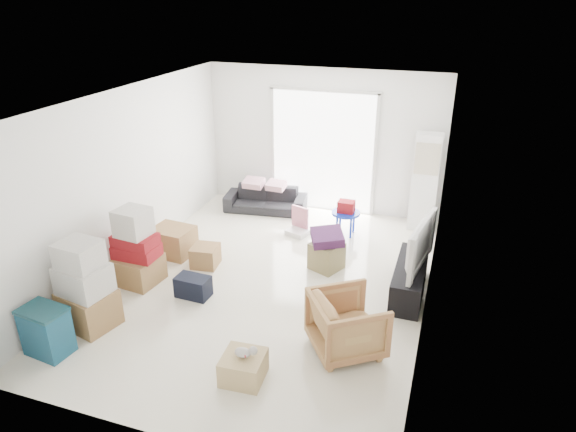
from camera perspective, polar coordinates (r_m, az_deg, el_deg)
The scene contains 21 objects.
room_shell at distance 7.05m, azimuth -2.42°, elevation 2.04°, with size 4.98×6.48×3.18m.
sliding_door at distance 9.77m, azimuth 3.86°, elevation 7.67°, with size 2.10×0.04×2.33m.
ac_tower at distance 9.29m, azimuth 14.97°, elevation 3.62°, with size 0.45×0.30×1.75m, color white.
tv_console at distance 7.49m, azimuth 13.35°, elevation -6.83°, with size 0.41×1.36×0.45m, color black.
television at distance 7.34m, azimuth 13.57°, elevation -4.79°, with size 1.18×0.68×0.15m, color black.
sofa at distance 9.93m, azimuth -2.51°, elevation 2.25°, with size 1.56×0.46×0.61m, color #222327.
pillow_left at distance 9.89m, azimuth -3.85°, elevation 4.38°, with size 0.38×0.30×0.12m, color #BC8996.
pillow_right at distance 9.74m, azimuth -1.33°, elevation 4.17°, with size 0.39×0.31×0.13m, color #BC8996.
armchair at distance 6.18m, azimuth 6.61°, elevation -11.55°, with size 0.79×0.74×0.81m, color tan.
storage_bins at distance 6.78m, azimuth -25.26°, elevation -11.46°, with size 0.57×0.43×0.61m.
box_stack_a at distance 6.98m, azimuth -21.57°, elevation -7.55°, with size 0.75×0.68×1.18m.
box_stack_b at distance 7.74m, azimuth -16.46°, elevation -3.77°, with size 0.63×0.63×1.16m.
box_stack_c at distance 8.53m, azimuth -12.63°, elevation -2.73°, with size 0.68×0.58×0.46m.
loose_box at distance 8.12m, azimuth -9.17°, elevation -4.39°, with size 0.39×0.39×0.33m, color olive.
duffel_bag at distance 7.38m, azimuth -10.50°, elevation -7.72°, with size 0.47×0.28×0.30m, color black.
ottoman at distance 7.94m, azimuth 4.30°, elevation -4.43°, with size 0.43×0.43×0.43m, color olive.
blanket at distance 7.81m, azimuth 4.36°, elevation -2.60°, with size 0.47×0.47×0.14m, color #4D2050.
kids_table at distance 8.95m, azimuth 6.46°, elevation 0.58°, with size 0.50×0.50×0.63m.
toy_walker at distance 9.05m, azimuth 1.18°, elevation -1.18°, with size 0.44×0.41×0.48m.
wood_crate at distance 5.93m, azimuth -4.98°, elevation -16.40°, with size 0.45×0.45×0.30m, color tan.
plush_bunny at distance 5.79m, azimuth -4.76°, elevation -14.84°, with size 0.26×0.15×0.13m.
Camera 1 is at (2.36, -6.09, 3.98)m, focal length 32.00 mm.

